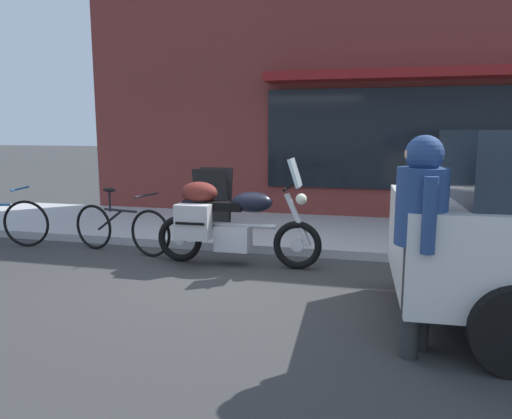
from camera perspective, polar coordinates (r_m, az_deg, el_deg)
The scene contains 5 objects.
ground_plane at distance 5.87m, azimuth -3.87°, elevation -7.76°, with size 80.00×80.00×0.00m, color #343434.
touring_motorcycle at distance 6.19m, azimuth -3.52°, elevation -1.18°, with size 2.17×0.69×1.38m.
parked_bicycle at distance 7.11m, azimuth -15.54°, elevation -2.04°, with size 1.65×0.51×0.92m.
pedestrian_walking at distance 3.84m, azimuth 18.70°, elevation -1.06°, with size 0.44×0.55×1.69m.
sandwich_board_sign at distance 7.87m, azimuth -5.04°, elevation 1.25°, with size 0.55×0.42×0.99m.
Camera 1 is at (1.76, -5.32, 1.73)m, focal length 34.20 mm.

